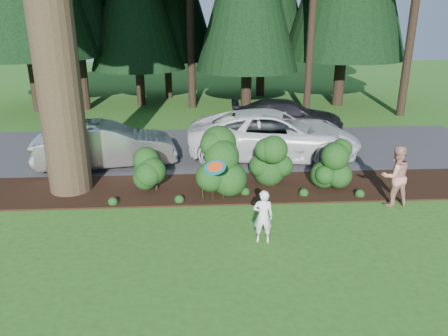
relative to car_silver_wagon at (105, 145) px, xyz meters
name	(u,v)px	position (x,y,z in m)	size (l,w,h in m)	color
ground	(229,241)	(3.92, -5.49, -0.82)	(80.00, 80.00, 0.00)	#315F1B
mulch_bed	(222,188)	(3.92, -2.24, -0.79)	(16.00, 2.50, 0.05)	black
driveway	(216,148)	(3.92, 2.01, -0.80)	(22.00, 6.00, 0.03)	#38383A
shrub_row	(247,165)	(4.69, -2.35, -0.01)	(6.53, 1.60, 1.61)	#163C12
lily_cluster	(213,185)	(3.62, -3.09, -0.32)	(0.69, 0.09, 0.57)	#163C12
car_silver_wagon	(105,145)	(0.00, 0.00, 0.00)	(1.66, 4.77, 1.57)	silver
car_white_suv	(274,135)	(6.01, 0.71, 0.08)	(2.89, 6.27, 1.74)	silver
car_dark_suv	(287,116)	(7.22, 4.25, -0.06)	(2.04, 5.01, 1.45)	black
child	(263,216)	(4.71, -5.56, -0.16)	(0.48, 0.32, 1.32)	white
adult	(395,176)	(8.68, -3.69, 0.05)	(0.84, 0.66, 1.74)	#AD2317
frisbee	(215,167)	(3.60, -5.27, 0.99)	(0.54, 0.50, 0.28)	#156877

